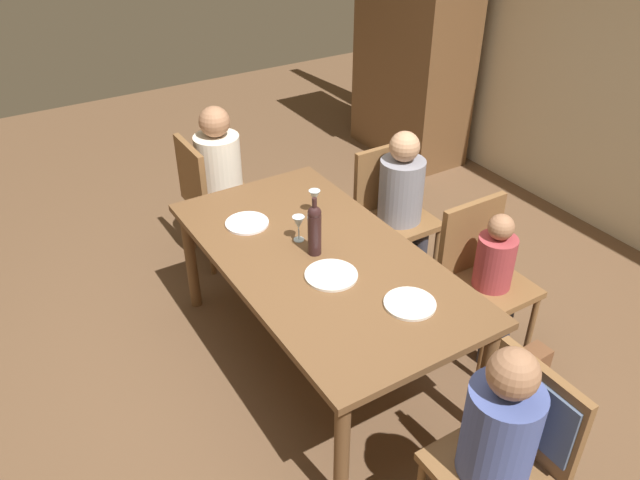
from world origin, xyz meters
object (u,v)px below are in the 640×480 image
Objects in this scene: dining_table at (320,268)px; wine_glass_near_left at (315,197)px; person_woman_host at (493,444)px; person_man_guest at (223,172)px; chair_far_right at (481,269)px; handbag at (526,369)px; person_child_small at (496,275)px; dinner_plate_guest_right at (247,223)px; dinner_plate_guest_left at (410,304)px; wine_glass_centre at (299,223)px; chair_left_end at (209,192)px; wine_bottle_tall_green at (315,229)px; armoire_cabinet at (415,37)px; dinner_plate_host at (331,275)px; person_man_bearded at (403,199)px; chair_right_end at (518,436)px; chair_far_left at (391,206)px.

wine_glass_near_left is (-0.40, 0.21, 0.18)m from dining_table.
person_woman_host is 2.64m from person_man_guest.
chair_far_right reaches higher than dining_table.
dining_table is 6.73× the size of handbag.
person_woman_host is at bearing 44.11° from person_child_small.
dinner_plate_guest_right is (-0.94, -1.06, 0.19)m from person_child_small.
person_woman_host reaches higher than chair_far_right.
person_man_guest reaches higher than dinner_plate_guest_left.
person_woman_host is 7.42× the size of wine_glass_centre.
wine_bottle_tall_green is at bearing 3.44° from chair_left_end.
armoire_cabinet reaches higher than dinner_plate_host.
wine_glass_centre reaches higher than handbag.
dinner_plate_host is (1.51, 0.04, 0.22)m from chair_left_end.
armoire_cabinet is 3.37m from dinner_plate_guest_left.
person_man_guest is (-1.66, -0.85, 0.12)m from chair_far_right.
person_woman_host is at bearing 1.33° from chair_left_end.
wine_glass_centre is at bearing -176.93° from wine_bottle_tall_green.
dinner_plate_host is at bearing 1.50° from chair_left_end.
person_woman_host reaches higher than person_child_small.
person_man_bearded reaches higher than dinner_plate_guest_left.
chair_right_end is 0.81× the size of person_man_guest.
wine_bottle_tall_green is 1.34× the size of dinner_plate_guest_right.
wine_bottle_tall_green is at bearing 170.44° from dinner_plate_host.
person_man_bearded reaches higher than person_child_small.
handbag is (0.44, 0.00, -0.42)m from chair_far_right.
person_man_bearded is at bearing 143.20° from dinner_plate_guest_left.
person_man_bearded is 0.96× the size of person_man_guest.
wine_glass_centre is 0.79m from dinner_plate_guest_left.
dinner_plate_guest_left is (1.90, 0.12, 0.09)m from person_man_guest.
person_man_guest is at bearing -168.88° from wine_glass_near_left.
armoire_cabinet is at bearing 131.61° from wine_bottle_tall_green.
person_child_small is at bearing 38.33° from wine_glass_near_left.
chair_far_right is at bearing 59.38° from wine_glass_centre.
chair_far_right reaches higher than dinner_plate_host.
person_child_small is 2.79× the size of wine_bottle_tall_green.
armoire_cabinet reaches higher than person_man_bearded.
armoire_cabinet is 2.93m from wine_glass_centre.
dining_table is 7.56× the size of dinner_plate_guest_right.
person_child_small is at bearing 61.25° from wine_bottle_tall_green.
armoire_cabinet is 2.37× the size of chair_far_left.
chair_far_left reaches higher than dinner_plate_guest_right.
person_man_guest is (-1.32, 0.03, -0.01)m from dining_table.
chair_left_end is 1.92m from dinner_plate_guest_left.
dinner_plate_guest_left is at bearing 14.44° from dining_table.
person_man_bearded is 0.99m from wine_bottle_tall_green.
armoire_cabinet is at bearing 107.97° from person_man_guest.
chair_far_left is 1.35m from handbag.
chair_left_end is at bearing -155.32° from handbag.
wine_bottle_tall_green is at bearing -165.31° from dining_table.
dinner_plate_host is at bearing -122.51° from handbag.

